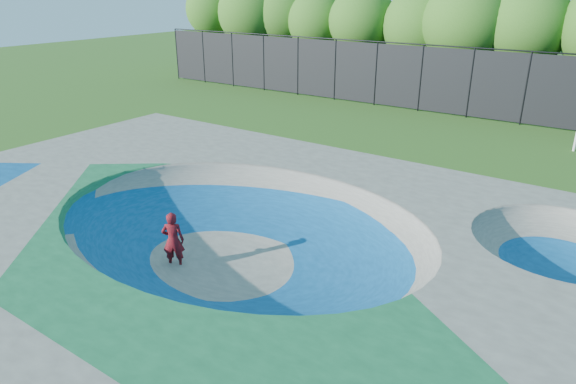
% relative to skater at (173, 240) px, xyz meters
% --- Properties ---
extents(ground, '(120.00, 120.00, 0.00)m').
position_rel_skater_xyz_m(ground, '(1.37, 1.11, -0.82)').
color(ground, '#295216').
rests_on(ground, ground).
extents(skate_deck, '(22.00, 14.00, 1.50)m').
position_rel_skater_xyz_m(skate_deck, '(1.37, 1.11, -0.07)').
color(skate_deck, gray).
rests_on(skate_deck, ground).
extents(skater, '(0.72, 0.67, 1.65)m').
position_rel_skater_xyz_m(skater, '(0.00, 0.00, 0.00)').
color(skater, red).
rests_on(skater, ground).
extents(skateboard, '(0.76, 0.63, 0.05)m').
position_rel_skater_xyz_m(skateboard, '(0.00, 0.00, -0.80)').
color(skateboard, black).
rests_on(skateboard, ground).
extents(fence, '(48.09, 0.09, 4.04)m').
position_rel_skater_xyz_m(fence, '(1.37, 22.11, 1.27)').
color(fence, black).
rests_on(fence, ground).
extents(treeline, '(53.63, 7.18, 8.44)m').
position_rel_skater_xyz_m(treeline, '(0.86, 26.84, 4.24)').
color(treeline, '#4A3A25').
rests_on(treeline, ground).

